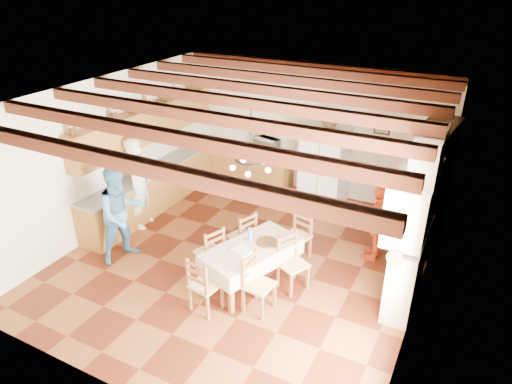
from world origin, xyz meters
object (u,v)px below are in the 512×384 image
at_px(chair_left_far, 242,235).
at_px(person_woman_blue, 121,214).
at_px(chair_end_near, 205,284).
at_px(chair_end_far, 297,236).
at_px(person_woman_red, 377,222).
at_px(hutch, 428,187).
at_px(dining_table, 252,251).
at_px(chair_right_far, 293,264).
at_px(person_man, 139,183).
at_px(chair_right_near, 259,284).
at_px(chair_left_near, 209,251).
at_px(microwave, 266,145).
at_px(refrigerator, 324,168).

relative_size(chair_left_far, person_woman_blue, 0.54).
height_order(chair_end_near, chair_end_far, same).
xyz_separation_m(chair_end_far, person_woman_red, (1.24, 0.69, 0.25)).
relative_size(hutch, dining_table, 1.32).
distance_m(hutch, chair_right_far, 2.97).
bearing_deg(chair_end_near, chair_right_far, -122.99).
height_order(dining_table, person_man, person_man).
bearing_deg(hutch, chair_right_near, -113.51).
distance_m(chair_left_near, microwave, 3.75).
relative_size(hutch, chair_end_far, 2.49).
distance_m(refrigerator, person_man, 3.88).
xyz_separation_m(chair_left_far, chair_right_far, (1.16, -0.38, 0.00)).
height_order(refrigerator, chair_right_near, refrigerator).
distance_m(dining_table, chair_right_far, 0.71).
xyz_separation_m(chair_right_far, person_woman_blue, (-3.06, -0.55, 0.42)).
distance_m(chair_right_near, chair_right_far, 0.78).
xyz_separation_m(chair_right_far, person_woman_red, (0.97, 1.51, 0.25)).
xyz_separation_m(dining_table, chair_end_far, (0.38, 1.02, -0.15)).
height_order(chair_left_far, person_woman_blue, person_woman_blue).
relative_size(chair_right_far, chair_end_far, 1.00).
distance_m(hutch, person_woman_red, 1.19).
xyz_separation_m(refrigerator, microwave, (-1.54, 0.31, 0.15)).
bearing_deg(chair_end_far, chair_left_far, -140.28).
bearing_deg(chair_end_near, microwave, -66.71).
bearing_deg(refrigerator, chair_right_near, -82.83).
bearing_deg(chair_right_near, chair_left_near, 76.02).
distance_m(refrigerator, chair_left_far, 2.72).
height_order(chair_right_near, chair_end_near, same).
distance_m(hutch, chair_right_near, 3.71).
distance_m(refrigerator, person_woman_blue, 4.34).
bearing_deg(chair_end_near, person_woman_blue, -5.84).
height_order(chair_left_far, chair_end_near, same).
bearing_deg(chair_left_far, microwave, -141.73).
height_order(chair_right_far, person_man, person_man).
xyz_separation_m(hutch, chair_right_far, (-1.63, -2.38, -0.72)).
relative_size(dining_table, chair_right_far, 1.89).
bearing_deg(chair_end_near, chair_left_far, -74.13).
height_order(refrigerator, chair_end_near, refrigerator).
xyz_separation_m(chair_left_far, chair_end_near, (0.18, -1.47, 0.00)).
xyz_separation_m(hutch, person_man, (-5.18, -1.86, -0.25)).
xyz_separation_m(chair_right_far, chair_end_near, (-0.98, -1.10, 0.00)).
relative_size(refrigerator, microwave, 3.23).
xyz_separation_m(hutch, person_woman_blue, (-4.69, -2.93, -0.30)).
height_order(chair_left_far, microwave, microwave).
xyz_separation_m(refrigerator, person_woman_red, (1.54, -1.49, -0.18)).
distance_m(chair_right_near, person_woman_red, 2.56).
distance_m(hutch, chair_left_near, 4.12).
bearing_deg(chair_end_far, refrigerator, 110.67).
xyz_separation_m(person_man, microwave, (1.44, 2.80, 0.11)).
bearing_deg(microwave, chair_left_near, -64.12).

